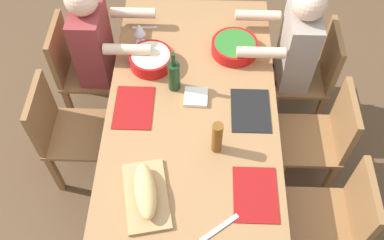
% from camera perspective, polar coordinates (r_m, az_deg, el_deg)
% --- Properties ---
extents(ground_plane, '(8.00, 8.00, 0.00)m').
position_cam_1_polar(ground_plane, '(3.22, 0.00, -6.50)').
color(ground_plane, brown).
extents(dining_table, '(1.98, 1.01, 0.74)m').
position_cam_1_polar(dining_table, '(2.65, 0.00, 0.46)').
color(dining_table, '#9E7044').
rests_on(dining_table, ground_plane).
extents(chair_near_center, '(0.40, 0.40, 0.85)m').
position_cam_1_polar(chair_near_center, '(2.91, 16.55, -2.09)').
color(chair_near_center, olive).
rests_on(chair_near_center, ground_plane).
extents(chair_near_left, '(0.40, 0.40, 0.85)m').
position_cam_1_polar(chair_near_left, '(2.66, 18.16, -11.92)').
color(chair_near_left, olive).
rests_on(chair_near_left, ground_plane).
extents(chair_far_right, '(0.40, 0.40, 0.85)m').
position_cam_1_polar(chair_far_right, '(3.26, -14.52, 6.70)').
color(chair_far_right, olive).
rests_on(chair_far_right, ground_plane).
extents(diner_far_right, '(0.41, 0.53, 1.20)m').
position_cam_1_polar(diner_far_right, '(3.06, -11.99, 9.39)').
color(diner_far_right, '#2D2D38').
rests_on(diner_far_right, ground_plane).
extents(chair_near_right, '(0.40, 0.40, 0.85)m').
position_cam_1_polar(chair_near_right, '(3.23, 15.24, 5.99)').
color(chair_near_right, olive).
rests_on(chair_near_right, ground_plane).
extents(diner_near_right, '(0.41, 0.53, 1.20)m').
position_cam_1_polar(diner_near_right, '(3.04, 12.72, 8.83)').
color(diner_near_right, '#2D2D38').
rests_on(diner_near_right, ground_plane).
extents(chair_far_center, '(0.40, 0.40, 0.85)m').
position_cam_1_polar(chair_far_center, '(2.94, -16.38, -1.24)').
color(chair_far_center, olive).
rests_on(chair_far_center, ground_plane).
extents(serving_bowl_pasta, '(0.27, 0.27, 0.09)m').
position_cam_1_polar(serving_bowl_pasta, '(2.80, -5.36, 7.93)').
color(serving_bowl_pasta, red).
rests_on(serving_bowl_pasta, dining_table).
extents(serving_bowl_greens, '(0.30, 0.30, 0.08)m').
position_cam_1_polar(serving_bowl_greens, '(2.88, 5.56, 9.50)').
color(serving_bowl_greens, red).
rests_on(serving_bowl_greens, dining_table).
extents(cutting_board, '(0.44, 0.30, 0.02)m').
position_cam_1_polar(cutting_board, '(2.30, -5.99, -9.76)').
color(cutting_board, tan).
rests_on(cutting_board, dining_table).
extents(bread_loaf, '(0.34, 0.17, 0.09)m').
position_cam_1_polar(bread_loaf, '(2.25, -6.11, -9.16)').
color(bread_loaf, tan).
rests_on(bread_loaf, cutting_board).
extents(wine_bottle, '(0.08, 0.08, 0.29)m').
position_cam_1_polar(wine_bottle, '(2.62, -2.37, 5.83)').
color(wine_bottle, '#193819').
rests_on(wine_bottle, dining_table).
extents(beer_bottle, '(0.06, 0.06, 0.22)m').
position_cam_1_polar(beer_bottle, '(2.35, 3.28, -2.30)').
color(beer_bottle, brown).
rests_on(beer_bottle, dining_table).
extents(wine_glass, '(0.08, 0.08, 0.17)m').
position_cam_1_polar(wine_glass, '(2.90, -6.88, 11.57)').
color(wine_glass, silver).
rests_on(wine_glass, dining_table).
extents(placemat_near_center, '(0.32, 0.23, 0.01)m').
position_cam_1_polar(placemat_near_center, '(2.61, 7.64, 1.25)').
color(placemat_near_center, black).
rests_on(placemat_near_center, dining_table).
extents(placemat_near_left, '(0.32, 0.23, 0.01)m').
position_cam_1_polar(placemat_near_left, '(2.32, 8.26, -9.56)').
color(placemat_near_left, maroon).
rests_on(placemat_near_left, dining_table).
extents(fork_far_right, '(0.03, 0.17, 0.01)m').
position_cam_1_polar(fork_far_right, '(3.07, -6.20, 11.88)').
color(fork_far_right, silver).
rests_on(fork_far_right, dining_table).
extents(placemat_far_center, '(0.32, 0.23, 0.01)m').
position_cam_1_polar(placemat_far_center, '(2.62, -7.60, 1.64)').
color(placemat_far_center, maroon).
rests_on(placemat_far_center, dining_table).
extents(carving_knife, '(0.16, 0.20, 0.01)m').
position_cam_1_polar(carving_knife, '(2.23, 3.60, -13.87)').
color(carving_knife, silver).
rests_on(carving_knife, dining_table).
extents(napkin_stack, '(0.14, 0.14, 0.02)m').
position_cam_1_polar(napkin_stack, '(2.63, 0.51, 3.02)').
color(napkin_stack, white).
rests_on(napkin_stack, dining_table).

